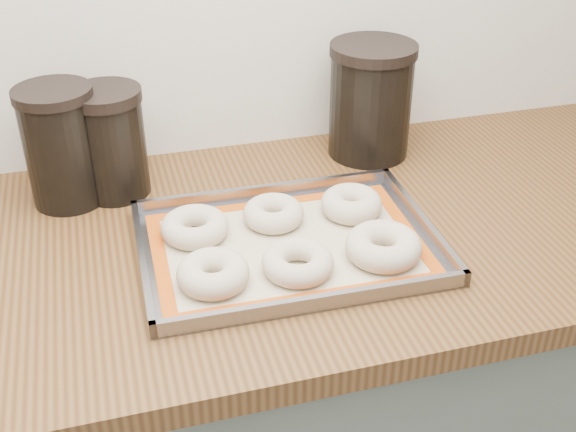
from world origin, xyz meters
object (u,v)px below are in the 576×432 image
object	(u,v)px
baking_tray	(288,245)
bagel_back_left	(195,227)
bagel_front_right	(383,246)
bagel_back_right	(351,204)
canister_right	(371,100)
canister_left	(62,146)
bagel_front_left	(213,273)
canister_mid	(110,142)
bagel_back_mid	(273,213)
bagel_front_mid	(298,262)

from	to	relation	value
baking_tray	bagel_back_left	world-z (taller)	bagel_back_left
bagel_back_left	baking_tray	bearing A→B (deg)	-26.05
bagel_front_right	bagel_back_left	distance (m)	0.30
bagel_back_right	canister_right	distance (m)	0.26
baking_tray	canister_left	world-z (taller)	canister_left
bagel_front_left	bagel_back_left	world-z (taller)	bagel_front_left
bagel_front_right	bagel_back_left	size ratio (longest dim) A/B	1.08
baking_tray	canister_mid	bearing A→B (deg)	133.67
bagel_front_left	bagel_back_left	bearing A→B (deg)	91.99
bagel_front_right	canister_mid	xyz separation A→B (m)	(-0.38, 0.33, 0.07)
bagel_front_left	bagel_back_right	xyz separation A→B (m)	(0.26, 0.13, 0.00)
canister_left	canister_mid	bearing A→B (deg)	4.42
bagel_front_right	baking_tray	bearing A→B (deg)	152.05
baking_tray	canister_left	size ratio (longest dim) A/B	2.26
bagel_back_left	bagel_back_mid	world-z (taller)	same
canister_mid	bagel_back_left	bearing A→B (deg)	-60.11
bagel_back_left	canister_right	world-z (taller)	canister_right
bagel_front_mid	baking_tray	bearing A→B (deg)	86.02
bagel_back_right	canister_mid	bearing A→B (deg)	152.68
bagel_front_mid	canister_mid	distance (m)	0.41
canister_mid	canister_left	bearing A→B (deg)	-175.58
bagel_front_left	bagel_back_mid	size ratio (longest dim) A/B	1.06
bagel_back_right	canister_left	distance (m)	0.50
baking_tray	bagel_front_right	world-z (taller)	bagel_front_right
bagel_front_left	bagel_front_right	world-z (taller)	bagel_front_right
bagel_front_left	canister_mid	size ratio (longest dim) A/B	0.55
baking_tray	bagel_back_left	bearing A→B (deg)	153.95
bagel_back_mid	bagel_back_right	size ratio (longest dim) A/B	0.98
bagel_front_mid	bagel_back_mid	size ratio (longest dim) A/B	1.07
bagel_back_right	canister_mid	distance (m)	0.43
bagel_front_right	bagel_back_mid	world-z (taller)	bagel_front_right
bagel_back_right	baking_tray	bearing A→B (deg)	-153.44
bagel_front_right	canister_left	bearing A→B (deg)	144.96
bagel_back_right	canister_right	bearing A→B (deg)	62.44
bagel_front_right	canister_right	bearing A→B (deg)	72.51
baking_tray	bagel_back_mid	world-z (taller)	bagel_back_mid
bagel_front_mid	bagel_back_left	xyz separation A→B (m)	(-0.13, 0.14, 0.00)
baking_tray	canister_right	distance (m)	0.38
bagel_front_mid	canister_right	bearing A→B (deg)	55.05
bagel_front_left	bagel_front_right	bearing A→B (deg)	-0.58
canister_left	bagel_back_mid	bearing A→B (deg)	-29.04
baking_tray	bagel_back_right	xyz separation A→B (m)	(0.13, 0.06, 0.02)
bagel_front_right	canister_left	distance (m)	0.56
bagel_front_right	bagel_back_mid	bearing A→B (deg)	133.69
bagel_back_mid	baking_tray	bearing A→B (deg)	-86.37
canister_left	canister_right	xyz separation A→B (m)	(0.57, 0.03, 0.01)
bagel_back_mid	bagel_back_right	bearing A→B (deg)	-3.64
baking_tray	bagel_back_right	size ratio (longest dim) A/B	4.55
canister_right	bagel_back_left	bearing A→B (deg)	-150.30
bagel_front_mid	bagel_back_right	xyz separation A→B (m)	(0.13, 0.14, 0.00)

